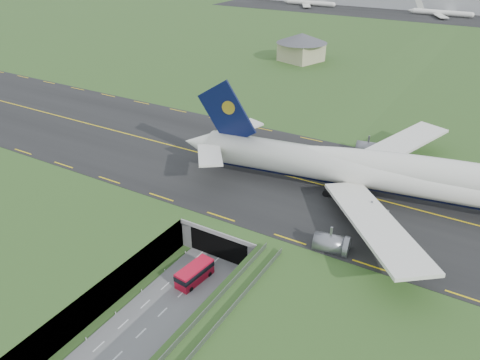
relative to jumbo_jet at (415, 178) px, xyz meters
The scene contains 8 objects.
ground 45.52m from the jumbo_jet, 127.36° to the right, with size 900.00×900.00×0.00m, color #314F1F.
airfield_deck 44.85m from the jumbo_jet, 127.36° to the right, with size 800.00×800.00×6.00m, color gray.
trench_road 51.49m from the jumbo_jet, 122.15° to the right, with size 12.00×75.00×0.20m, color slate.
taxiway 27.34m from the jumbo_jet, behind, with size 800.00×44.00×0.18m, color black.
tunnel_portal 33.40m from the jumbo_jet, 145.62° to the right, with size 17.00×22.30×6.00m.
jumbo_jet is the anchor object (origin of this frame).
shuttle_tram 44.61m from the jumbo_jet, 128.06° to the right, with size 3.48×7.48×2.96m.
service_building 112.38m from the jumbo_jet, 125.00° to the left, with size 25.45×25.45×11.03m.
Camera 1 is at (38.18, -48.57, 52.51)m, focal length 35.00 mm.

